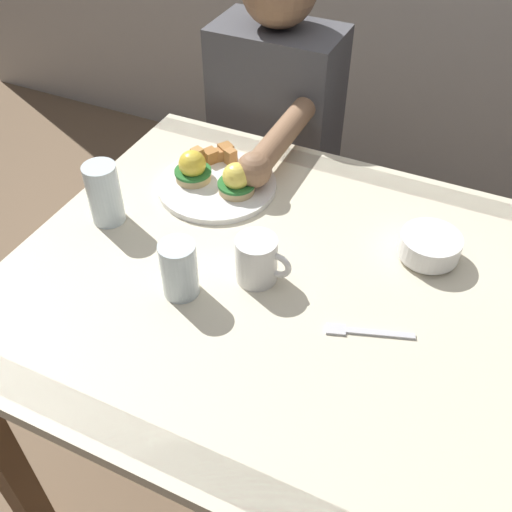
% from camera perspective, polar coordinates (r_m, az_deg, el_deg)
% --- Properties ---
extents(ground_plane, '(6.00, 6.00, 0.00)m').
position_cam_1_polar(ground_plane, '(1.73, 4.19, -20.61)').
color(ground_plane, '#7F664C').
extents(dining_table, '(1.20, 0.90, 0.74)m').
position_cam_1_polar(dining_table, '(1.19, 5.72, -6.96)').
color(dining_table, beige).
rests_on(dining_table, ground_plane).
extents(eggs_benedict_plate, '(0.27, 0.27, 0.09)m').
position_cam_1_polar(eggs_benedict_plate, '(1.34, -3.83, 7.46)').
color(eggs_benedict_plate, white).
rests_on(eggs_benedict_plate, dining_table).
extents(fruit_bowl, '(0.12, 0.12, 0.05)m').
position_cam_1_polar(fruit_bowl, '(1.20, 16.44, 0.86)').
color(fruit_bowl, white).
rests_on(fruit_bowl, dining_table).
extents(coffee_mug, '(0.11, 0.08, 0.09)m').
position_cam_1_polar(coffee_mug, '(1.10, 0.14, -0.25)').
color(coffee_mug, white).
rests_on(coffee_mug, dining_table).
extents(fork, '(0.15, 0.07, 0.00)m').
position_cam_1_polar(fork, '(1.06, 10.40, -7.22)').
color(fork, silver).
rests_on(fork, dining_table).
extents(water_glass_near, '(0.07, 0.07, 0.14)m').
position_cam_1_polar(water_glass_near, '(1.27, -14.40, 5.53)').
color(water_glass_near, silver).
rests_on(water_glass_near, dining_table).
extents(water_glass_extra, '(0.07, 0.07, 0.12)m').
position_cam_1_polar(water_glass_extra, '(1.08, -7.41, -1.54)').
color(water_glass_extra, silver).
rests_on(water_glass_extra, dining_table).
extents(diner_person, '(0.34, 0.54, 1.14)m').
position_cam_1_polar(diner_person, '(1.71, 1.62, 11.57)').
color(diner_person, '#33333D').
rests_on(diner_person, ground_plane).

